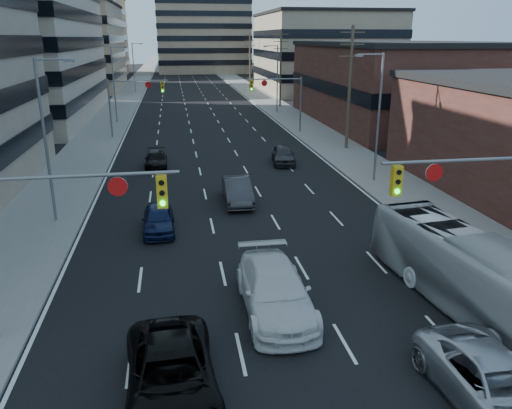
{
  "coord_description": "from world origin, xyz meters",
  "views": [
    {
      "loc": [
        -3.58,
        -8.02,
        9.99
      ],
      "look_at": [
        0.17,
        14.84,
        2.2
      ],
      "focal_mm": 35.0,
      "sensor_mm": 36.0,
      "label": 1
    }
  ],
  "objects": [
    {
      "name": "office_left_far",
      "position": [
        -24.0,
        100.0,
        8.0
      ],
      "size": [
        20.0,
        30.0,
        16.0
      ],
      "primitive_type": "cube",
      "color": "gray",
      "rests_on": "ground"
    },
    {
      "name": "signal_near_left",
      "position": [
        -7.45,
        8.0,
        4.33
      ],
      "size": [
        6.59,
        0.33,
        6.0
      ],
      "color": "slate",
      "rests_on": "ground"
    },
    {
      "name": "bg_block_right",
      "position": [
        32.0,
        130.0,
        6.0
      ],
      "size": [
        22.0,
        22.0,
        12.0
      ],
      "primitive_type": "cube",
      "color": "gray",
      "rests_on": "ground"
    },
    {
      "name": "sedan_blue",
      "position": [
        -4.7,
        17.68,
        0.7
      ],
      "size": [
        1.75,
        4.17,
        1.41
      ],
      "primitive_type": "imported",
      "rotation": [
        0.0,
        0.0,
        0.02
      ],
      "color": "#0E1638",
      "rests_on": "ground"
    },
    {
      "name": "transit_bus",
      "position": [
        7.23,
        7.57,
        1.49
      ],
      "size": [
        3.71,
        10.88,
        2.97
      ],
      "primitive_type": "imported",
      "rotation": [
        0.0,
        0.0,
        0.12
      ],
      "color": "#BABABA",
      "rests_on": "ground"
    },
    {
      "name": "utility_pole_block",
      "position": [
        12.2,
        36.0,
        5.78
      ],
      "size": [
        2.2,
        0.28,
        11.0
      ],
      "color": "#4C3D2D",
      "rests_on": "ground"
    },
    {
      "name": "black_pickup",
      "position": [
        -4.04,
        4.22,
        0.78
      ],
      "size": [
        2.87,
        5.73,
        1.56
      ],
      "primitive_type": "imported",
      "rotation": [
        0.0,
        0.0,
        0.05
      ],
      "color": "black",
      "rests_on": "ground"
    },
    {
      "name": "signal_near_right",
      "position": [
        7.45,
        8.0,
        4.33
      ],
      "size": [
        6.59,
        0.33,
        6.0
      ],
      "color": "slate",
      "rests_on": "ground"
    },
    {
      "name": "sedan_grey_right",
      "position": [
        5.2,
        31.59,
        0.75
      ],
      "size": [
        2.3,
        4.58,
        1.5
      ],
      "primitive_type": "imported",
      "rotation": [
        0.0,
        0.0,
        -0.13
      ],
      "color": "#2D2D2F",
      "rests_on": "ground"
    },
    {
      "name": "utility_pole_distant",
      "position": [
        12.2,
        96.0,
        5.78
      ],
      "size": [
        2.2,
        0.28,
        11.0
      ],
      "color": "#4C3D2D",
      "rests_on": "ground"
    },
    {
      "name": "sedan_black_far",
      "position": [
        -5.2,
        31.95,
        0.62
      ],
      "size": [
        1.82,
        4.32,
        1.25
      ],
      "primitive_type": "imported",
      "rotation": [
        0.0,
        0.0,
        0.02
      ],
      "color": "black",
      "rests_on": "ground"
    },
    {
      "name": "streetlight_right_far",
      "position": [
        10.34,
        60.0,
        5.05
      ],
      "size": [
        2.03,
        0.22,
        9.0
      ],
      "color": "slate",
      "rests_on": "ground"
    },
    {
      "name": "streetlight_right_near",
      "position": [
        10.34,
        25.0,
        5.05
      ],
      "size": [
        2.03,
        0.22,
        9.0
      ],
      "color": "slate",
      "rests_on": "ground"
    },
    {
      "name": "silver_suv",
      "position": [
        4.91,
        2.26,
        0.79
      ],
      "size": [
        2.86,
        5.77,
        1.57
      ],
      "primitive_type": "imported",
      "rotation": [
        0.0,
        0.0,
        0.05
      ],
      "color": "#B2B2B7",
      "rests_on": "ground"
    },
    {
      "name": "sedan_grey_center",
      "position": [
        0.13,
        21.86,
        0.78
      ],
      "size": [
        1.76,
        4.8,
        1.57
      ],
      "primitive_type": "imported",
      "rotation": [
        0.0,
        0.0,
        -0.02
      ],
      "color": "#303133",
      "rests_on": "ground"
    },
    {
      "name": "utility_pole_midblock",
      "position": [
        12.2,
        66.0,
        5.78
      ],
      "size": [
        2.2,
        0.28,
        11.0
      ],
      "color": "#4C3D2D",
      "rests_on": "ground"
    },
    {
      "name": "signal_far_right",
      "position": [
        7.68,
        45.0,
        4.3
      ],
      "size": [
        6.09,
        0.33,
        6.0
      ],
      "color": "slate",
      "rests_on": "ground"
    },
    {
      "name": "road_surface",
      "position": [
        0.0,
        130.0,
        0.01
      ],
      "size": [
        18.0,
        300.0,
        0.02
      ],
      "primitive_type": "cube",
      "color": "black",
      "rests_on": "ground"
    },
    {
      "name": "white_van",
      "position": [
        -0.14,
        8.51,
        0.88
      ],
      "size": [
        2.48,
        6.07,
        1.76
      ],
      "primitive_type": "imported",
      "rotation": [
        0.0,
        0.0,
        -0.0
      ],
      "color": "silver",
      "rests_on": "ground"
    },
    {
      "name": "streetlight_left_near",
      "position": [
        -10.34,
        20.0,
        5.05
      ],
      "size": [
        2.03,
        0.22,
        9.0
      ],
      "color": "slate",
      "rests_on": "ground"
    },
    {
      "name": "office_right_far",
      "position": [
        25.0,
        88.0,
        7.0
      ],
      "size": [
        22.0,
        28.0,
        14.0
      ],
      "primitive_type": "cube",
      "color": "gray",
      "rests_on": "ground"
    },
    {
      "name": "sidewalk_right",
      "position": [
        11.5,
        130.0,
        0.07
      ],
      "size": [
        5.0,
        300.0,
        0.15
      ],
      "primitive_type": "cube",
      "color": "slate",
      "rests_on": "ground"
    },
    {
      "name": "streetlight_left_mid",
      "position": [
        -10.34,
        55.0,
        5.05
      ],
      "size": [
        2.03,
        0.22,
        9.0
      ],
      "color": "slate",
      "rests_on": "ground"
    },
    {
      "name": "storefront_right_mid",
      "position": [
        24.0,
        50.0,
        4.5
      ],
      "size": [
        20.0,
        30.0,
        9.0
      ],
      "primitive_type": "cube",
      "color": "#472119",
      "rests_on": "ground"
    },
    {
      "name": "signal_far_left",
      "position": [
        -7.68,
        45.0,
        4.3
      ],
      "size": [
        6.09,
        0.33,
        6.0
      ],
      "color": "slate",
      "rests_on": "ground"
    },
    {
      "name": "streetlight_left_far",
      "position": [
        -10.34,
        90.0,
        5.05
      ],
      "size": [
        2.03,
        0.22,
        9.0
      ],
      "color": "slate",
      "rests_on": "ground"
    },
    {
      "name": "sidewalk_left",
      "position": [
        -11.5,
        130.0,
        0.07
      ],
      "size": [
        5.0,
        300.0,
        0.15
      ],
      "primitive_type": "cube",
      "color": "slate",
      "rests_on": "ground"
    },
    {
      "name": "bg_block_left",
      "position": [
        -28.0,
        140.0,
        10.0
      ],
      "size": [
        24.0,
        24.0,
        20.0
      ],
      "primitive_type": "cube",
      "color": "#ADA089",
      "rests_on": "ground"
    }
  ]
}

